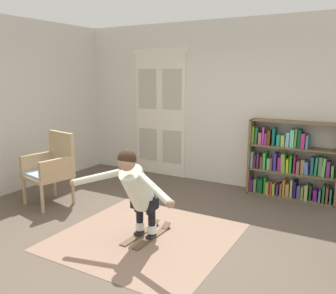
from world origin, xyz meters
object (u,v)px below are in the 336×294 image
object	(u,v)px
wicker_chair	(52,167)
skis_pair	(147,234)
bookshelf	(290,164)
person_skier	(136,187)

from	to	relation	value
wicker_chair	skis_pair	distance (m)	2.01
wicker_chair	skis_pair	size ratio (longest dim) A/B	1.47
bookshelf	skis_pair	bearing A→B (deg)	-117.21
skis_pair	bookshelf	bearing A→B (deg)	62.79
wicker_chair	bookshelf	bearing A→B (deg)	33.89
bookshelf	person_skier	xyz separation A→B (m)	(-1.21, -2.57, 0.14)
bookshelf	person_skier	distance (m)	2.84
bookshelf	wicker_chair	world-z (taller)	bookshelf
wicker_chair	person_skier	bearing A→B (deg)	-13.92
bookshelf	wicker_chair	xyz separation A→B (m)	(-3.12, -2.10, 0.03)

